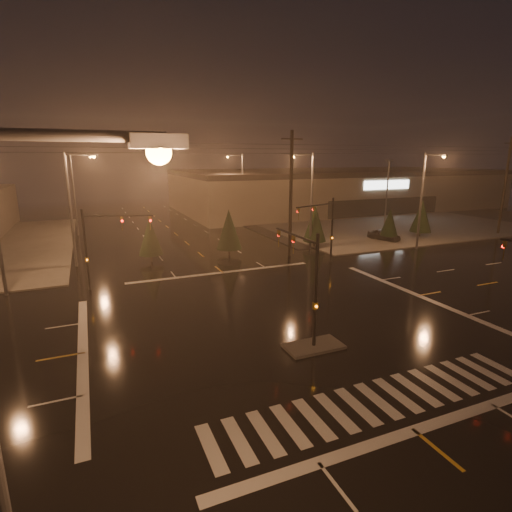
# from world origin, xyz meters

# --- Properties ---
(ground) EXTENTS (140.00, 140.00, 0.00)m
(ground) POSITION_xyz_m (0.00, 0.00, 0.00)
(ground) COLOR black
(ground) RESTS_ON ground
(sidewalk_ne) EXTENTS (36.00, 36.00, 0.12)m
(sidewalk_ne) POSITION_xyz_m (30.00, 30.00, 0.06)
(sidewalk_ne) COLOR #42403B
(sidewalk_ne) RESTS_ON ground
(median_island) EXTENTS (3.00, 1.60, 0.15)m
(median_island) POSITION_xyz_m (0.00, -4.00, 0.07)
(median_island) COLOR #42403B
(median_island) RESTS_ON ground
(crosswalk) EXTENTS (15.00, 2.60, 0.01)m
(crosswalk) POSITION_xyz_m (0.00, -9.00, 0.01)
(crosswalk) COLOR beige
(crosswalk) RESTS_ON ground
(stop_bar_near) EXTENTS (16.00, 0.50, 0.01)m
(stop_bar_near) POSITION_xyz_m (0.00, -11.00, 0.01)
(stop_bar_near) COLOR beige
(stop_bar_near) RESTS_ON ground
(stop_bar_far) EXTENTS (16.00, 0.50, 0.01)m
(stop_bar_far) POSITION_xyz_m (0.00, 11.00, 0.01)
(stop_bar_far) COLOR beige
(stop_bar_far) RESTS_ON ground
(parking_lot) EXTENTS (50.00, 24.00, 0.08)m
(parking_lot) POSITION_xyz_m (35.00, 28.00, 0.04)
(parking_lot) COLOR black
(parking_lot) RESTS_ON ground
(retail_building) EXTENTS (60.20, 28.30, 7.20)m
(retail_building) POSITION_xyz_m (35.00, 45.99, 3.84)
(retail_building) COLOR brown
(retail_building) RESTS_ON ground
(signal_mast_median) EXTENTS (0.25, 4.59, 6.00)m
(signal_mast_median) POSITION_xyz_m (0.00, -3.07, 3.75)
(signal_mast_median) COLOR black
(signal_mast_median) RESTS_ON ground
(signal_mast_ne) EXTENTS (4.84, 1.86, 6.00)m
(signal_mast_ne) POSITION_xyz_m (9.50, 10.14, 3.79)
(signal_mast_ne) COLOR black
(signal_mast_ne) RESTS_ON ground
(signal_mast_nw) EXTENTS (4.84, 1.86, 6.00)m
(signal_mast_nw) POSITION_xyz_m (-9.50, 10.14, 3.79)
(signal_mast_nw) COLOR black
(signal_mast_nw) RESTS_ON ground
(streetlight_0) EXTENTS (2.77, 0.32, 10.00)m
(streetlight_0) POSITION_xyz_m (-11.18, -15.00, 5.80)
(streetlight_0) COLOR #38383A
(streetlight_0) RESTS_ON ground
(streetlight_1) EXTENTS (2.77, 0.32, 10.00)m
(streetlight_1) POSITION_xyz_m (-11.18, 18.00, 5.80)
(streetlight_1) COLOR #38383A
(streetlight_1) RESTS_ON ground
(streetlight_2) EXTENTS (2.77, 0.32, 10.00)m
(streetlight_2) POSITION_xyz_m (-11.18, 34.00, 5.80)
(streetlight_2) COLOR #38383A
(streetlight_2) RESTS_ON ground
(streetlight_3) EXTENTS (2.77, 0.32, 10.00)m
(streetlight_3) POSITION_xyz_m (11.18, 16.00, 5.80)
(streetlight_3) COLOR #38383A
(streetlight_3) RESTS_ON ground
(streetlight_4) EXTENTS (2.77, 0.32, 10.00)m
(streetlight_4) POSITION_xyz_m (11.18, 36.00, 5.80)
(streetlight_4) COLOR #38383A
(streetlight_4) RESTS_ON ground
(streetlight_6) EXTENTS (0.32, 2.77, 10.00)m
(streetlight_6) POSITION_xyz_m (22.00, 11.18, 5.80)
(streetlight_6) COLOR #38383A
(streetlight_6) RESTS_ON ground
(utility_pole_1) EXTENTS (2.20, 0.32, 12.00)m
(utility_pole_1) POSITION_xyz_m (8.00, 14.00, 6.13)
(utility_pole_1) COLOR black
(utility_pole_1) RESTS_ON ground
(utility_pole_2) EXTENTS (2.20, 0.32, 12.00)m
(utility_pole_2) POSITION_xyz_m (38.00, 14.00, 6.13)
(utility_pole_2) COLOR black
(utility_pole_2) RESTS_ON ground
(conifer_0) EXTENTS (2.49, 2.49, 4.60)m
(conifer_0) POSITION_xyz_m (12.31, 16.49, 2.65)
(conifer_0) COLOR black
(conifer_0) RESTS_ON ground
(conifer_1) EXTENTS (2.02, 2.02, 3.85)m
(conifer_1) POSITION_xyz_m (21.88, 15.80, 2.27)
(conifer_1) COLOR black
(conifer_1) RESTS_ON ground
(conifer_2) EXTENTS (2.50, 2.50, 4.61)m
(conifer_2) POSITION_xyz_m (27.18, 16.31, 2.65)
(conifer_2) COLOR black
(conifer_2) RESTS_ON ground
(conifer_3) EXTENTS (2.23, 2.23, 4.18)m
(conifer_3) POSITION_xyz_m (-5.00, 17.05, 2.44)
(conifer_3) COLOR black
(conifer_3) RESTS_ON ground
(conifer_4) EXTENTS (2.51, 2.51, 4.62)m
(conifer_4) POSITION_xyz_m (2.55, 16.54, 2.66)
(conifer_4) COLOR black
(conifer_4) RESTS_ON ground
(car_parked) EXTENTS (2.70, 4.17, 1.32)m
(car_parked) POSITION_xyz_m (21.78, 16.47, 0.66)
(car_parked) COLOR black
(car_parked) RESTS_ON ground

